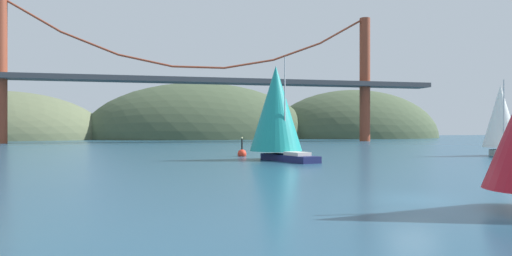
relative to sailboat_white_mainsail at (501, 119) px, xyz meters
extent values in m
plane|color=navy|center=(-30.38, -29.30, -4.58)|extent=(360.00, 360.00, 0.00)
ellipsoid|color=#425138|center=(29.62, 105.70, -4.58)|extent=(62.09, 44.00, 34.13)
ellipsoid|color=#425138|center=(-25.38, 105.70, -4.58)|extent=(75.77, 44.00, 36.78)
ellipsoid|color=#5B6647|center=(-85.38, 105.70, -4.58)|extent=(62.28, 44.00, 29.36)
cylinder|color=brown|center=(-74.78, 65.70, 11.85)|extent=(2.80, 2.80, 32.87)
cylinder|color=brown|center=(14.01, 65.70, 11.85)|extent=(2.80, 2.80, 32.87)
cube|color=#47474C|center=(-30.38, 65.70, 10.56)|extent=(124.80, 6.00, 1.20)
cylinder|color=brown|center=(-68.44, 65.70, 24.68)|extent=(12.93, 0.50, 7.65)
cylinder|color=brown|center=(-55.75, 65.70, 18.67)|extent=(12.86, 0.50, 5.28)
cylinder|color=brown|center=(-43.07, 65.70, 15.07)|extent=(12.78, 0.50, 2.90)
cylinder|color=brown|center=(-30.38, 65.70, 13.86)|extent=(12.69, 0.50, 0.50)
cylinder|color=brown|center=(-17.70, 65.70, 15.07)|extent=(12.78, 0.50, 2.90)
cylinder|color=brown|center=(-5.01, 65.70, 18.67)|extent=(12.86, 0.50, 5.28)
cylinder|color=brown|center=(7.67, 65.70, 24.68)|extent=(12.93, 0.50, 7.65)
cube|color=#B7B2A8|center=(-0.99, -1.88, -4.19)|extent=(5.37, 7.54, 0.79)
cube|color=beige|center=(-1.61, -3.06, -3.61)|extent=(2.56, 2.86, 0.36)
cylinder|color=#B2B2B7|center=(-0.65, -1.23, 0.52)|extent=(0.14, 0.14, 8.63)
cone|color=white|center=(0.11, 0.20, 0.42)|extent=(5.72, 5.72, 7.81)
cube|color=#191E4C|center=(-28.42, -2.60, -4.25)|extent=(4.43, 8.60, 0.68)
cube|color=beige|center=(-28.00, -4.04, -3.73)|extent=(2.35, 3.02, 0.36)
cylinder|color=#B2B2B7|center=(-28.65, -1.81, 1.33)|extent=(0.14, 0.14, 10.46)
cone|color=teal|center=(-29.16, -0.05, 1.10)|extent=(7.17, 7.17, 9.41)
sphere|color=red|center=(-31.53, 7.05, -4.28)|extent=(1.10, 1.10, 1.10)
cylinder|color=black|center=(-31.53, 7.05, -3.23)|extent=(0.20, 0.20, 1.60)
sphere|color=#F2EA99|center=(-31.53, 7.05, -2.31)|extent=(0.24, 0.24, 0.24)
camera|label=1|loc=(-43.21, -50.08, -1.07)|focal=33.06mm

